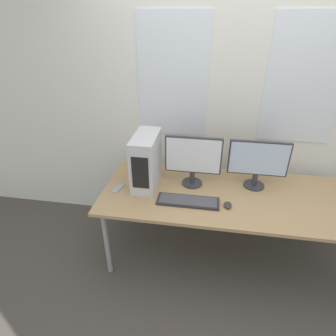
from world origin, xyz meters
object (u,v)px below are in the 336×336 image
object	(u,v)px
monitor_right_near	(258,162)
mouse	(228,205)
pc_tower	(146,161)
keyboard	(188,201)
monitor_main	(193,159)
cell_phone	(118,188)

from	to	relation	value
monitor_right_near	mouse	xyz separation A→B (m)	(-0.23, -0.33, -0.23)
pc_tower	mouse	xyz separation A→B (m)	(0.70, -0.23, -0.22)
keyboard	mouse	bearing A→B (deg)	-1.37
monitor_main	mouse	xyz separation A→B (m)	(0.31, -0.29, -0.24)
pc_tower	keyboard	world-z (taller)	pc_tower
monitor_main	cell_phone	xyz separation A→B (m)	(-0.63, -0.18, -0.25)
pc_tower	mouse	size ratio (longest dim) A/B	5.32
pc_tower	mouse	distance (m)	0.76
monitor_right_near	cell_phone	bearing A→B (deg)	-168.78
keyboard	cell_phone	bearing A→B (deg)	171.14
monitor_right_near	mouse	bearing A→B (deg)	-124.79
monitor_main	cell_phone	bearing A→B (deg)	-163.72
monitor_main	cell_phone	distance (m)	0.70
monitor_right_near	keyboard	bearing A→B (deg)	-149.05
monitor_main	pc_tower	bearing A→B (deg)	-171.21
monitor_right_near	mouse	world-z (taller)	monitor_right_near
pc_tower	mouse	bearing A→B (deg)	-17.92
pc_tower	monitor_right_near	bearing A→B (deg)	6.68
mouse	cell_phone	world-z (taller)	mouse
monitor_right_near	cell_phone	world-z (taller)	monitor_right_near
monitor_right_near	keyboard	distance (m)	0.68
pc_tower	monitor_main	world-z (taller)	pc_tower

